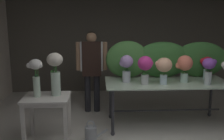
# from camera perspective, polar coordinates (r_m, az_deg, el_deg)

# --- Properties ---
(ground_plane) EXTENTS (8.47, 8.47, 0.00)m
(ground_plane) POSITION_cam_1_polar(r_m,az_deg,el_deg) (5.06, 5.56, -10.25)
(ground_plane) COLOR beige
(wall_back) EXTENTS (5.98, 0.12, 2.81)m
(wall_back) POSITION_cam_1_polar(r_m,az_deg,el_deg) (6.63, 3.32, 7.41)
(wall_back) COLOR #5B564C
(wall_back) RESTS_ON ground
(display_table_glass) EXTENTS (2.11, 0.94, 0.79)m
(display_table_glass) POSITION_cam_1_polar(r_m,az_deg,el_deg) (4.58, 11.94, -3.81)
(display_table_glass) COLOR beige
(display_table_glass) RESTS_ON ground
(side_table_white) EXTENTS (0.67, 0.56, 0.73)m
(side_table_white) POSITION_cam_1_polar(r_m,az_deg,el_deg) (3.97, -14.08, -7.12)
(side_table_white) COLOR silver
(side_table_white) RESTS_ON ground
(florist) EXTENTS (0.61, 0.24, 1.60)m
(florist) POSITION_cam_1_polar(r_m,az_deg,el_deg) (5.10, -4.46, 1.55)
(florist) COLOR #232328
(florist) RESTS_ON ground
(foliage_backdrop) EXTENTS (2.23, 0.29, 0.67)m
(foliage_backdrop) POSITION_cam_1_polar(r_m,az_deg,el_deg) (4.83, 11.24, 2.27)
(foliage_backdrop) COLOR #477F3D
(foliage_backdrop) RESTS_ON display_table_glass
(vase_coral_lilies) EXTENTS (0.29, 0.26, 0.46)m
(vase_coral_lilies) POSITION_cam_1_polar(r_m,az_deg,el_deg) (4.54, 15.59, 0.93)
(vase_coral_lilies) COLOR silver
(vase_coral_lilies) RESTS_ON display_table_glass
(vase_peach_stock) EXTENTS (0.28, 0.26, 0.44)m
(vase_peach_stock) POSITION_cam_1_polar(r_m,az_deg,el_deg) (4.32, 11.28, 0.59)
(vase_peach_stock) COLOR silver
(vase_peach_stock) RESTS_ON display_table_glass
(vase_magenta_freesia) EXTENTS (0.26, 0.25, 0.47)m
(vase_magenta_freesia) POSITION_cam_1_polar(r_m,az_deg,el_deg) (4.26, 7.31, 0.77)
(vase_magenta_freesia) COLOR silver
(vase_magenta_freesia) RESTS_ON display_table_glass
(vase_lilac_carnations) EXTENTS (0.23, 0.22, 0.46)m
(vase_lilac_carnations) POSITION_cam_1_polar(r_m,az_deg,el_deg) (4.38, 3.12, 0.83)
(vase_lilac_carnations) COLOR silver
(vase_lilac_carnations) RESTS_ON display_table_glass
(vase_violet_peonies) EXTENTS (0.24, 0.21, 0.44)m
(vase_violet_peonies) POSITION_cam_1_polar(r_m,az_deg,el_deg) (4.48, 20.48, 0.34)
(vase_violet_peonies) COLOR silver
(vase_violet_peonies) RESTS_ON display_table_glass
(vase_crimson_roses) EXTENTS (0.23, 0.21, 0.40)m
(vase_crimson_roses) POSITION_cam_1_polar(r_m,az_deg,el_deg) (4.89, 20.07, 0.90)
(vase_crimson_roses) COLOR silver
(vase_crimson_roses) RESTS_ON display_table_glass
(vase_white_roses_tall) EXTENTS (0.22, 0.19, 0.55)m
(vase_white_roses_tall) POSITION_cam_1_polar(r_m,az_deg,el_deg) (3.88, -16.35, -0.86)
(vase_white_roses_tall) COLOR silver
(vase_white_roses_tall) RESTS_ON side_table_white
(vase_cream_lisianthus_tall) EXTENTS (0.23, 0.23, 0.63)m
(vase_cream_lisianthus_tall) POSITION_cam_1_polar(r_m,az_deg,el_deg) (3.88, -12.35, -0.25)
(vase_cream_lisianthus_tall) COLOR silver
(vase_cream_lisianthus_tall) RESTS_ON side_table_white
(watering_can) EXTENTS (0.35, 0.18, 0.34)m
(watering_can) POSITION_cam_1_polar(r_m,az_deg,el_deg) (4.08, -4.61, -13.77)
(watering_can) COLOR #999EA3
(watering_can) RESTS_ON ground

